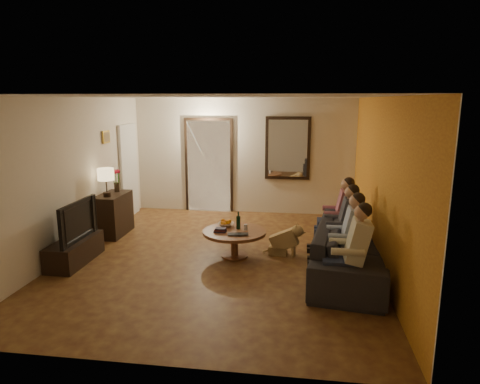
# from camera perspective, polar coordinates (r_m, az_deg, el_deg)

# --- Properties ---
(floor) EXTENTS (5.00, 6.00, 0.01)m
(floor) POSITION_cam_1_polar(r_m,az_deg,el_deg) (7.18, -2.74, -8.66)
(floor) COLOR #471F13
(floor) RESTS_ON ground
(ceiling) EXTENTS (5.00, 6.00, 0.01)m
(ceiling) POSITION_cam_1_polar(r_m,az_deg,el_deg) (6.71, -2.97, 12.58)
(ceiling) COLOR white
(ceiling) RESTS_ON back_wall
(back_wall) EXTENTS (5.00, 0.02, 2.60)m
(back_wall) POSITION_cam_1_polar(r_m,az_deg,el_deg) (9.75, 0.46, 4.80)
(back_wall) COLOR beige
(back_wall) RESTS_ON floor
(front_wall) EXTENTS (5.00, 0.02, 2.60)m
(front_wall) POSITION_cam_1_polar(r_m,az_deg,el_deg) (4.01, -10.94, -6.22)
(front_wall) COLOR beige
(front_wall) RESTS_ON floor
(left_wall) EXTENTS (0.02, 6.00, 2.60)m
(left_wall) POSITION_cam_1_polar(r_m,az_deg,el_deg) (7.69, -21.48, 1.97)
(left_wall) COLOR beige
(left_wall) RESTS_ON floor
(right_wall) EXTENTS (0.02, 6.00, 2.60)m
(right_wall) POSITION_cam_1_polar(r_m,az_deg,el_deg) (6.82, 18.27, 0.99)
(right_wall) COLOR beige
(right_wall) RESTS_ON floor
(orange_accent) EXTENTS (0.01, 6.00, 2.60)m
(orange_accent) POSITION_cam_1_polar(r_m,az_deg,el_deg) (6.82, 18.18, 0.99)
(orange_accent) COLOR #C06920
(orange_accent) RESTS_ON right_wall
(kitchen_doorway) EXTENTS (1.00, 0.06, 2.10)m
(kitchen_doorway) POSITION_cam_1_polar(r_m,az_deg,el_deg) (9.90, -4.16, 3.42)
(kitchen_doorway) COLOR #FFE0A5
(kitchen_doorway) RESTS_ON floor
(door_trim) EXTENTS (1.12, 0.04, 2.22)m
(door_trim) POSITION_cam_1_polar(r_m,az_deg,el_deg) (9.89, -4.17, 3.41)
(door_trim) COLOR black
(door_trim) RESTS_ON floor
(fridge_glimpse) EXTENTS (0.45, 0.03, 1.70)m
(fridge_glimpse) POSITION_cam_1_polar(r_m,az_deg,el_deg) (9.88, -2.72, 2.54)
(fridge_glimpse) COLOR silver
(fridge_glimpse) RESTS_ON floor
(mirror_frame) EXTENTS (1.00, 0.05, 1.40)m
(mirror_frame) POSITION_cam_1_polar(r_m,az_deg,el_deg) (9.61, 6.38, 5.81)
(mirror_frame) COLOR black
(mirror_frame) RESTS_ON back_wall
(mirror_glass) EXTENTS (0.86, 0.02, 1.26)m
(mirror_glass) POSITION_cam_1_polar(r_m,az_deg,el_deg) (9.58, 6.38, 5.79)
(mirror_glass) COLOR white
(mirror_glass) RESTS_ON back_wall
(white_door) EXTENTS (0.06, 0.85, 2.04)m
(white_door) POSITION_cam_1_polar(r_m,az_deg,el_deg) (9.76, -14.59, 2.75)
(white_door) COLOR white
(white_door) RESTS_ON floor
(framed_art) EXTENTS (0.03, 0.28, 0.24)m
(framed_art) POSITION_cam_1_polar(r_m,az_deg,el_deg) (8.76, -17.43, 7.03)
(framed_art) COLOR #B28C33
(framed_art) RESTS_ON left_wall
(art_canvas) EXTENTS (0.01, 0.22, 0.18)m
(art_canvas) POSITION_cam_1_polar(r_m,az_deg,el_deg) (8.75, -17.34, 7.03)
(art_canvas) COLOR brown
(art_canvas) RESTS_ON left_wall
(dresser) EXTENTS (0.45, 0.90, 0.80)m
(dresser) POSITION_cam_1_polar(r_m,az_deg,el_deg) (8.59, -16.50, -2.86)
(dresser) COLOR black
(dresser) RESTS_ON floor
(table_lamp) EXTENTS (0.30, 0.30, 0.54)m
(table_lamp) POSITION_cam_1_polar(r_m,az_deg,el_deg) (8.25, -17.41, 1.24)
(table_lamp) COLOR beige
(table_lamp) RESTS_ON dresser
(flower_vase) EXTENTS (0.14, 0.14, 0.44)m
(flower_vase) POSITION_cam_1_polar(r_m,az_deg,el_deg) (8.65, -16.15, 1.47)
(flower_vase) COLOR red
(flower_vase) RESTS_ON dresser
(tv_stand) EXTENTS (0.45, 1.14, 0.38)m
(tv_stand) POSITION_cam_1_polar(r_m,az_deg,el_deg) (7.38, -21.18, -7.34)
(tv_stand) COLOR black
(tv_stand) RESTS_ON floor
(tv) EXTENTS (1.09, 0.14, 0.63)m
(tv) POSITION_cam_1_polar(r_m,az_deg,el_deg) (7.23, -21.48, -3.56)
(tv) COLOR black
(tv) RESTS_ON tv_stand
(sofa) EXTENTS (2.66, 1.36, 0.74)m
(sofa) POSITION_cam_1_polar(r_m,az_deg,el_deg) (6.63, 14.59, -7.42)
(sofa) COLOR black
(sofa) RESTS_ON floor
(person_a) EXTENTS (0.60, 0.40, 1.20)m
(person_a) POSITION_cam_1_polar(r_m,az_deg,el_deg) (5.70, 14.71, -8.24)
(person_a) COLOR tan
(person_a) RESTS_ON sofa
(person_b) EXTENTS (0.60, 0.40, 1.20)m
(person_b) POSITION_cam_1_polar(r_m,az_deg,el_deg) (6.26, 14.09, -6.34)
(person_b) COLOR tan
(person_b) RESTS_ON sofa
(person_c) EXTENTS (0.60, 0.40, 1.20)m
(person_c) POSITION_cam_1_polar(r_m,az_deg,el_deg) (6.83, 13.58, -4.76)
(person_c) COLOR tan
(person_c) RESTS_ON sofa
(person_d) EXTENTS (0.60, 0.40, 1.20)m
(person_d) POSITION_cam_1_polar(r_m,az_deg,el_deg) (7.41, 13.15, -3.42)
(person_d) COLOR tan
(person_d) RESTS_ON sofa
(dog) EXTENTS (0.58, 0.30, 0.56)m
(dog) POSITION_cam_1_polar(r_m,az_deg,el_deg) (7.21, 5.91, -6.26)
(dog) COLOR olive
(dog) RESTS_ON floor
(coffee_table) EXTENTS (1.31, 1.31, 0.45)m
(coffee_table) POSITION_cam_1_polar(r_m,az_deg,el_deg) (7.12, -0.74, -6.89)
(coffee_table) COLOR brown
(coffee_table) RESTS_ON floor
(bowl) EXTENTS (0.26, 0.26, 0.06)m
(bowl) POSITION_cam_1_polar(r_m,az_deg,el_deg) (7.27, -1.89, -4.36)
(bowl) COLOR white
(bowl) RESTS_ON coffee_table
(oranges) EXTENTS (0.20, 0.20, 0.08)m
(oranges) POSITION_cam_1_polar(r_m,az_deg,el_deg) (7.26, -1.89, -3.84)
(oranges) COLOR orange
(oranges) RESTS_ON bowl
(wine_bottle) EXTENTS (0.07, 0.07, 0.31)m
(wine_bottle) POSITION_cam_1_polar(r_m,az_deg,el_deg) (7.09, -0.22, -3.75)
(wine_bottle) COLOR black
(wine_bottle) RESTS_ON coffee_table
(wine_glass) EXTENTS (0.06, 0.06, 0.10)m
(wine_glass) POSITION_cam_1_polar(r_m,az_deg,el_deg) (7.06, 0.77, -4.72)
(wine_glass) COLOR silver
(wine_glass) RESTS_ON coffee_table
(book_stack) EXTENTS (0.20, 0.15, 0.07)m
(book_stack) POSITION_cam_1_polar(r_m,az_deg,el_deg) (6.98, -2.66, -5.05)
(book_stack) COLOR black
(book_stack) RESTS_ON coffee_table
(laptop) EXTENTS (0.36, 0.26, 0.03)m
(laptop) POSITION_cam_1_polar(r_m,az_deg,el_deg) (6.77, -0.26, -5.79)
(laptop) COLOR black
(laptop) RESTS_ON coffee_table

